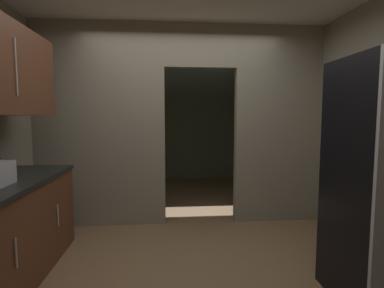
% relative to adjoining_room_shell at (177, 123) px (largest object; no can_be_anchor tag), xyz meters
% --- Properties ---
extents(ground, '(20.00, 20.00, 0.00)m').
position_rel_adjoining_room_shell_xyz_m(ground, '(0.00, -3.44, -1.32)').
color(ground, brown).
extents(kitchen_partition, '(3.79, 0.12, 2.63)m').
position_rel_adjoining_room_shell_xyz_m(kitchen_partition, '(-0.06, -2.04, 0.07)').
color(kitchen_partition, gray).
rests_on(kitchen_partition, ground).
extents(adjoining_room_shell, '(3.79, 2.99, 2.63)m').
position_rel_adjoining_room_shell_xyz_m(adjoining_room_shell, '(0.00, 0.00, 0.00)').
color(adjoining_room_shell, slate).
rests_on(adjoining_room_shell, ground).
extents(lower_cabinet_run, '(0.63, 1.84, 0.89)m').
position_rel_adjoining_room_shell_xyz_m(lower_cabinet_run, '(-1.58, -3.44, -0.87)').
color(lower_cabinet_run, brown).
rests_on(lower_cabinet_run, ground).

